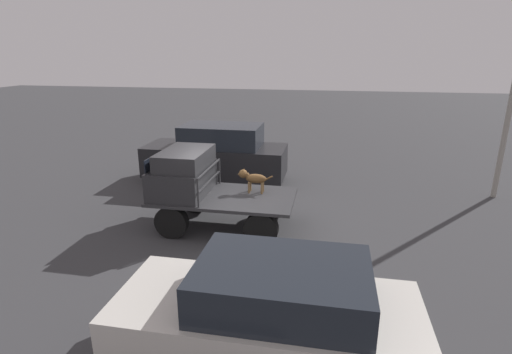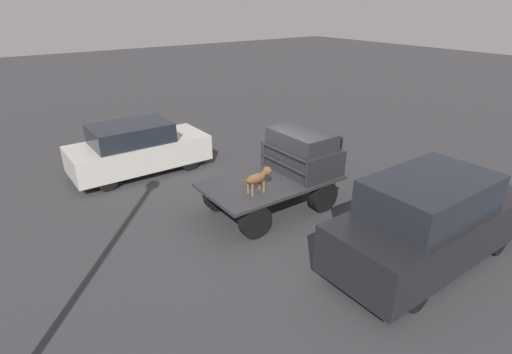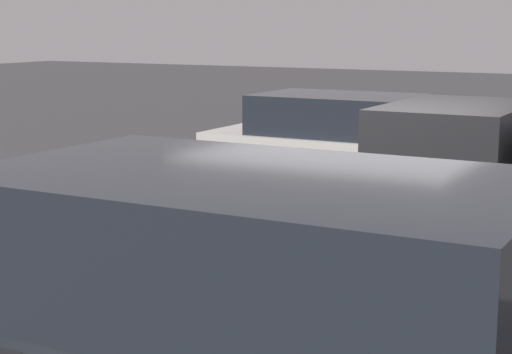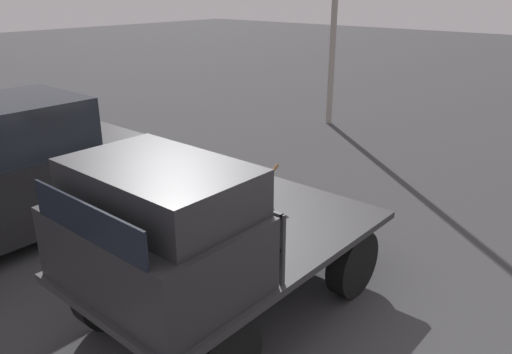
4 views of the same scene
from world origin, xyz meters
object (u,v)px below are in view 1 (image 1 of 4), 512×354
(flatbed_truck, at_px, (224,205))
(parked_pickup_far, at_px, (217,154))
(dog, at_px, (252,178))
(parked_sedan, at_px, (270,316))

(flatbed_truck, bearing_deg, parked_pickup_far, -71.39)
(flatbed_truck, distance_m, dog, 1.01)
(parked_pickup_far, bearing_deg, parked_sedan, 107.28)
(flatbed_truck, height_order, parked_pickup_far, parked_pickup_far)
(flatbed_truck, distance_m, parked_sedan, 4.97)
(flatbed_truck, height_order, dog, dog)
(parked_sedan, xyz_separation_m, parked_pickup_far, (3.19, -8.35, 0.16))
(dog, bearing_deg, flatbed_truck, 47.48)
(parked_sedan, relative_size, parked_pickup_far, 0.89)
(flatbed_truck, bearing_deg, dog, -150.37)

